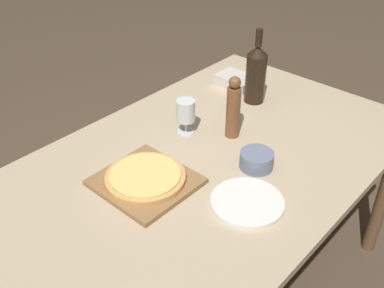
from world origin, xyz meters
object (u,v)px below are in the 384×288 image
object	(u,v)px
pizza	(145,177)
wine_bottle	(256,73)
pepper_mill	(233,109)
wine_glass	(186,112)
small_bowl	(257,160)

from	to	relation	value
pizza	wine_bottle	xyz separation A→B (m)	(-0.07, 0.71, 0.10)
pizza	wine_bottle	distance (m)	0.72
wine_bottle	pepper_mill	distance (m)	0.30
pizza	wine_bottle	bearing A→B (deg)	95.39
wine_glass	wine_bottle	bearing A→B (deg)	82.85
pizza	small_bowl	size ratio (longest dim) A/B	2.26
wine_bottle	wine_glass	distance (m)	0.39
pepper_mill	small_bowl	size ratio (longest dim) A/B	2.11
wine_glass	pizza	bearing A→B (deg)	-70.35
small_bowl	pepper_mill	bearing A→B (deg)	151.14
pepper_mill	wine_glass	bearing A→B (deg)	-145.18
wine_bottle	small_bowl	world-z (taller)	wine_bottle
small_bowl	pizza	bearing A→B (deg)	-124.22
pizza	wine_bottle	size ratio (longest dim) A/B	0.83
small_bowl	wine_bottle	bearing A→B (deg)	126.49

